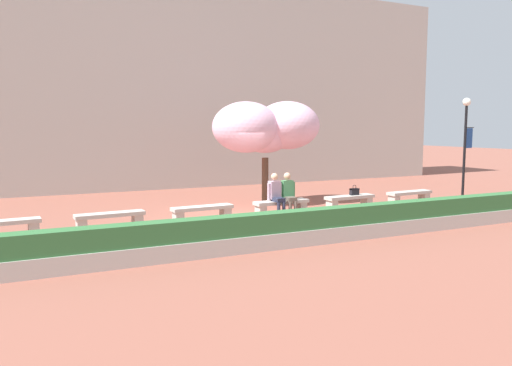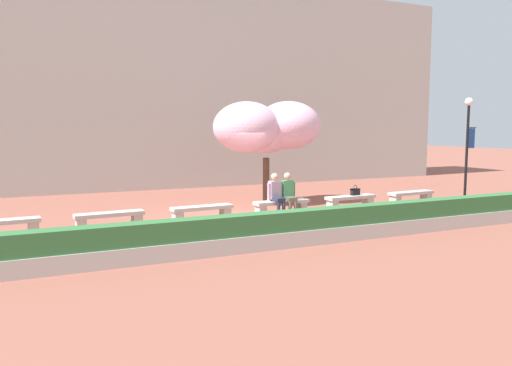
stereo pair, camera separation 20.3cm
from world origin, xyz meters
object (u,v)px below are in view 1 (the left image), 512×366
stone_bench_east_end (350,200)px  lamp_post_with_banner (465,140)px  stone_bench_near_east (281,205)px  cherry_tree_main (266,128)px  stone_bench_near_west (110,218)px  person_seated_left (276,193)px  stone_bench_center (202,211)px  person_seated_right (288,192)px  handbag (354,191)px  stone_bench_west_end (1,227)px  stone_bench_far_east (409,195)px

stone_bench_east_end → lamp_post_with_banner: (4.48, -0.58, 1.92)m
stone_bench_near_east → cherry_tree_main: bearing=75.1°
stone_bench_near_west → person_seated_left: person_seated_left is taller
cherry_tree_main → lamp_post_with_banner: (6.45, -2.73, -0.43)m
stone_bench_center → stone_bench_east_end: (5.09, 0.00, 0.00)m
stone_bench_center → lamp_post_with_banner: size_ratio=0.49×
stone_bench_center → person_seated_right: 2.79m
handbag → cherry_tree_main: size_ratio=0.09×
stone_bench_near_west → cherry_tree_main: bearing=20.8°
stone_bench_near_east → person_seated_right: 0.45m
person_seated_left → stone_bench_near_west: bearing=179.4°
stone_bench_east_end → person_seated_left: person_seated_left is taller
stone_bench_center → handbag: bearing=0.3°
stone_bench_near_east → stone_bench_center: bearing=180.0°
stone_bench_west_end → person_seated_left: (7.41, -0.05, 0.40)m
stone_bench_west_end → stone_bench_center: bearing=0.0°
stone_bench_near_west → stone_bench_center: size_ratio=1.00×
stone_bench_near_east → lamp_post_with_banner: 7.31m
stone_bench_far_east → person_seated_right: bearing=-179.4°
stone_bench_west_end → stone_bench_far_east: same height
stone_bench_far_east → person_seated_right: (-4.87, -0.05, 0.40)m
person_seated_right → cherry_tree_main: 2.96m
stone_bench_west_end → lamp_post_with_banner: size_ratio=0.49×
stone_bench_west_end → stone_bench_near_west: same height
stone_bench_near_west → stone_bench_near_east: size_ratio=1.00×
stone_bench_near_west → stone_bench_east_end: bearing=0.0°
person_seated_right → stone_bench_near_east: bearing=166.0°
stone_bench_near_west → stone_bench_center: same height
stone_bench_near_east → stone_bench_east_end: size_ratio=1.00×
stone_bench_near_west → person_seated_left: 4.89m
person_seated_right → stone_bench_near_west: bearing=179.4°
handbag → stone_bench_west_end: bearing=-179.9°
stone_bench_far_east → stone_bench_center: bearing=180.0°
cherry_tree_main → person_seated_right: bearing=-99.2°
stone_bench_west_end → person_seated_left: bearing=-0.4°
stone_bench_west_end → lamp_post_with_banner: bearing=-2.3°
stone_bench_near_east → lamp_post_with_banner: size_ratio=0.49×
stone_bench_near_east → handbag: (2.74, 0.02, 0.28)m
stone_bench_near_east → handbag: bearing=0.5°
stone_bench_east_end → cherry_tree_main: size_ratio=0.47×
stone_bench_near_east → person_seated_left: bearing=-166.0°
stone_bench_center → cherry_tree_main: 4.45m
stone_bench_center → stone_bench_far_east: (7.63, 0.00, 0.00)m
stone_bench_center → stone_bench_east_end: same height
stone_bench_near_west → cherry_tree_main: (5.66, 2.15, 2.35)m
lamp_post_with_banner → stone_bench_center: bearing=176.5°
stone_bench_west_end → person_seated_right: person_seated_right is taller
stone_bench_near_east → cherry_tree_main: size_ratio=0.47×
stone_bench_near_west → stone_bench_far_east: bearing=0.0°
handbag → lamp_post_with_banner: bearing=-8.0°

